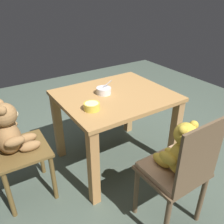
{
  "coord_description": "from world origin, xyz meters",
  "views": [
    {
      "loc": [
        -1.04,
        -1.55,
        1.56
      ],
      "look_at": [
        0.0,
        0.05,
        0.52
      ],
      "focal_mm": 37.34,
      "sensor_mm": 36.0,
      "label": 1
    }
  ],
  "objects_px": {
    "porridge_bowl_white_center": "(104,91)",
    "porridge_bowl_yellow_near_left": "(92,106)",
    "teddy_chair_near_front": "(179,161)",
    "teddy_chair_near_left": "(11,137)",
    "dining_table": "(115,108)"
  },
  "relations": [
    {
      "from": "dining_table",
      "to": "porridge_bowl_yellow_near_left",
      "type": "height_order",
      "value": "porridge_bowl_yellow_near_left"
    },
    {
      "from": "dining_table",
      "to": "porridge_bowl_white_center",
      "type": "distance_m",
      "value": 0.2
    },
    {
      "from": "porridge_bowl_white_center",
      "to": "porridge_bowl_yellow_near_left",
      "type": "distance_m",
      "value": 0.31
    },
    {
      "from": "porridge_bowl_white_center",
      "to": "porridge_bowl_yellow_near_left",
      "type": "height_order",
      "value": "porridge_bowl_white_center"
    },
    {
      "from": "teddy_chair_near_front",
      "to": "teddy_chair_near_left",
      "type": "relative_size",
      "value": 1.01
    },
    {
      "from": "dining_table",
      "to": "teddy_chair_near_left",
      "type": "height_order",
      "value": "teddy_chair_near_left"
    },
    {
      "from": "dining_table",
      "to": "teddy_chair_near_front",
      "type": "bearing_deg",
      "value": -93.25
    },
    {
      "from": "dining_table",
      "to": "teddy_chair_near_left",
      "type": "xyz_separation_m",
      "value": [
        -0.9,
        0.03,
        0.01
      ]
    },
    {
      "from": "teddy_chair_near_front",
      "to": "porridge_bowl_white_center",
      "type": "height_order",
      "value": "teddy_chair_near_front"
    },
    {
      "from": "dining_table",
      "to": "porridge_bowl_yellow_near_left",
      "type": "bearing_deg",
      "value": -155.31
    },
    {
      "from": "teddy_chair_near_left",
      "to": "porridge_bowl_yellow_near_left",
      "type": "relative_size",
      "value": 7.17
    },
    {
      "from": "porridge_bowl_yellow_near_left",
      "to": "teddy_chair_near_left",
      "type": "bearing_deg",
      "value": 163.61
    },
    {
      "from": "teddy_chair_near_front",
      "to": "porridge_bowl_white_center",
      "type": "distance_m",
      "value": 0.9
    },
    {
      "from": "dining_table",
      "to": "porridge_bowl_white_center",
      "type": "xyz_separation_m",
      "value": [
        -0.08,
        0.06,
        0.17
      ]
    },
    {
      "from": "teddy_chair_near_left",
      "to": "porridge_bowl_white_center",
      "type": "relative_size",
      "value": 6.59
    }
  ]
}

